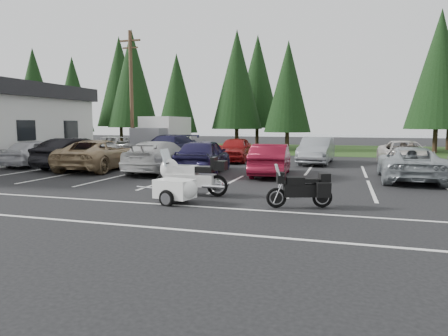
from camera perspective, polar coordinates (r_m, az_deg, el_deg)
ground at (r=15.14m, az=-2.32°, el=-2.73°), size 120.00×120.00×0.00m
grass_strip at (r=38.51m, az=9.46°, el=2.71°), size 80.00×16.00×0.01m
lake_water at (r=69.17m, az=16.08°, el=4.11°), size 70.00×50.00×0.02m
utility_pole at (r=30.17m, az=-13.10°, el=10.57°), size 1.60×0.26×9.00m
box_truck at (r=29.60m, az=-9.08°, el=4.45°), size 2.40×5.60×2.90m
stall_markings at (r=17.02m, az=-0.11°, el=-1.70°), size 32.00×16.00×0.01m
conifer_0 at (r=49.38m, az=-25.49°, el=10.20°), size 4.58×4.58×10.66m
conifer_1 at (r=44.51m, az=-20.77°, el=9.80°), size 3.96×3.96×9.22m
conifer_2 at (r=42.68m, az=-12.95°, el=12.32°), size 5.10×5.10×11.89m
conifer_3 at (r=38.83m, az=-6.74°, el=10.55°), size 3.87×3.87×9.02m
conifer_4 at (r=38.55m, az=1.85°, el=12.51°), size 4.80×4.80×11.17m
conifer_5 at (r=36.21m, az=9.12°, el=11.40°), size 4.14×4.14×9.63m
conifer_6 at (r=37.17m, az=28.38°, el=12.28°), size 4.93×4.93×11.48m
conifer_back_a at (r=48.32m, az=-14.65°, el=11.84°), size 5.28×5.28×12.30m
conifer_back_b at (r=42.79m, az=4.80°, el=12.20°), size 4.97×4.97×11.58m
car_near_0 at (r=24.92m, az=-25.20°, el=1.99°), size 2.22×4.61×1.52m
car_near_1 at (r=23.03m, az=-20.31°, el=2.02°), size 2.16×5.04×1.61m
car_near_2 at (r=21.77m, az=-17.27°, el=1.83°), size 3.16×5.87×1.57m
car_near_3 at (r=19.89m, az=-8.99°, el=1.61°), size 2.22×5.35×1.55m
car_near_4 at (r=19.46m, az=-2.96°, el=1.77°), size 2.44×5.08×1.67m
car_near_5 at (r=18.53m, az=6.71°, el=1.19°), size 1.88×4.56×1.47m
car_near_6 at (r=18.53m, az=25.02°, el=0.58°), size 2.51×5.21×1.43m
car_far_0 at (r=28.20m, az=-16.00°, el=2.79°), size 2.61×5.52×1.52m
car_far_1 at (r=26.43m, az=-8.07°, el=2.91°), size 2.79×5.92×1.67m
car_far_2 at (r=25.29m, az=1.60°, el=2.68°), size 2.15×4.66×1.55m
car_far_3 at (r=24.56m, az=13.08°, el=2.46°), size 2.02×4.93×1.59m
car_far_4 at (r=24.41m, az=24.38°, el=1.86°), size 2.66×5.29×1.44m
touring_motorcycle at (r=13.34m, az=-4.78°, el=-0.58°), size 2.84×0.93×1.56m
cargo_trailer at (r=12.05m, az=-7.05°, el=-3.32°), size 1.76×1.21×0.74m
adventure_motorcycle at (r=11.53m, az=10.76°, el=-2.49°), size 2.22×1.37×1.28m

